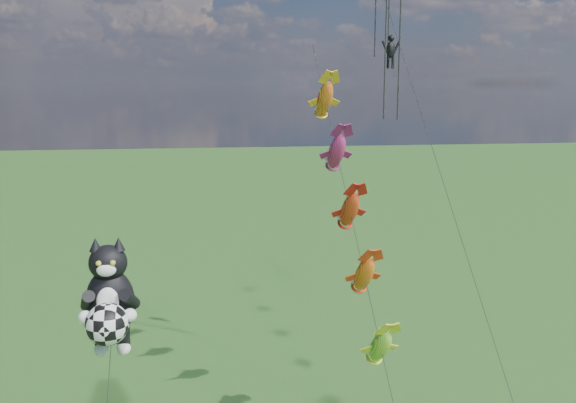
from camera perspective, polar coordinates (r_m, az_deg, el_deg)
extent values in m
ellipsoid|color=black|center=(26.17, -15.51, -8.67)|extent=(2.13, 1.85, 2.76)
ellipsoid|color=black|center=(25.61, -15.71, -5.26)|extent=(1.67, 1.56, 1.40)
cone|color=black|center=(25.48, -16.75, -3.68)|extent=(0.56, 0.56, 0.52)
cone|color=black|center=(25.37, -14.82, -3.65)|extent=(0.56, 0.56, 0.52)
ellipsoid|color=white|center=(25.11, -15.86, -5.89)|extent=(0.78, 0.48, 0.50)
ellipsoid|color=white|center=(25.48, -15.71, -8.59)|extent=(0.91, 0.47, 1.14)
sphere|color=gold|center=(25.01, -16.50, -5.31)|extent=(0.21, 0.21, 0.21)
sphere|color=gold|center=(24.94, -15.31, -5.29)|extent=(0.21, 0.21, 0.21)
sphere|color=white|center=(25.52, -17.59, -9.79)|extent=(0.52, 0.52, 0.52)
sphere|color=white|center=(25.29, -13.87, -9.78)|extent=(0.52, 0.52, 0.52)
sphere|color=white|center=(26.76, -16.28, -12.52)|extent=(0.55, 0.55, 0.55)
sphere|color=white|center=(26.65, -14.40, -12.53)|extent=(0.55, 0.55, 0.55)
sphere|color=white|center=(25.22, -15.79, -10.45)|extent=(1.62, 1.62, 1.62)
cylinder|color=black|center=(31.12, 6.04, -3.09)|extent=(1.52, 15.77, 18.93)
ellipsoid|color=green|center=(29.32, 8.21, -12.57)|extent=(1.02, 2.26, 2.40)
ellipsoid|color=orange|center=(30.37, 6.79, -6.41)|extent=(1.02, 2.26, 2.40)
ellipsoid|color=#E55C19|center=(31.75, 5.51, -0.72)|extent=(1.02, 2.26, 2.40)
ellipsoid|color=#D83375|center=(33.43, 4.35, 4.45)|extent=(1.02, 2.26, 2.40)
ellipsoid|color=red|center=(35.38, 3.29, 9.09)|extent=(1.02, 2.26, 2.40)
cylinder|color=black|center=(32.20, 14.18, -0.12)|extent=(2.41, 16.93, 21.99)
cylinder|color=black|center=(36.12, 8.67, 13.70)|extent=(0.08, 0.08, 8.52)
cylinder|color=black|center=(36.34, 9.84, 13.65)|extent=(0.08, 0.08, 8.52)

